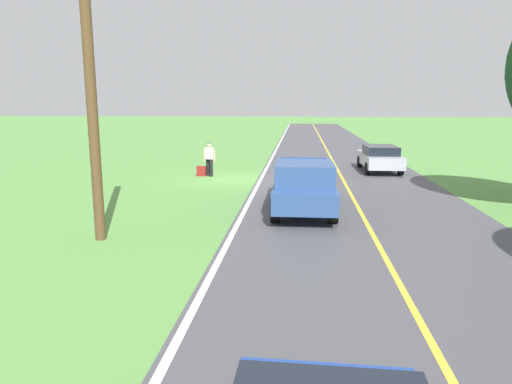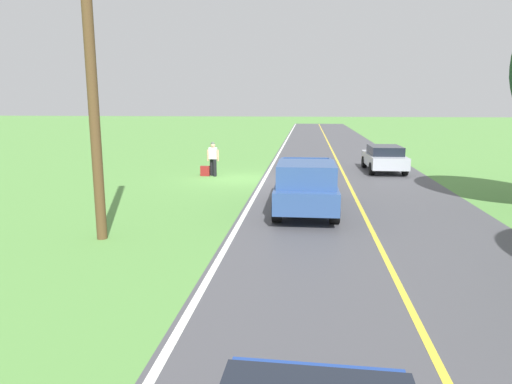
{
  "view_description": "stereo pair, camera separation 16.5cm",
  "coord_description": "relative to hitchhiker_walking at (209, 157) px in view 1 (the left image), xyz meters",
  "views": [
    {
      "loc": [
        -3.18,
        22.22,
        3.73
      ],
      "look_at": [
        -2.13,
        11.29,
        1.58
      ],
      "focal_mm": 32.3,
      "sensor_mm": 36.0,
      "label": 1
    },
    {
      "loc": [
        -3.35,
        22.2,
        3.73
      ],
      "look_at": [
        -2.13,
        11.29,
        1.58
      ],
      "focal_mm": 32.3,
      "sensor_mm": 36.0,
      "label": 2
    }
  ],
  "objects": [
    {
      "name": "utility_pole_roadside",
      "position": [
        0.85,
        11.25,
        3.33
      ],
      "size": [
        0.28,
        0.28,
        8.63
      ],
      "primitive_type": "cylinder",
      "color": "brown",
      "rests_on": "ground"
    },
    {
      "name": "sedan_near_oncoming",
      "position": [
        -8.94,
        -2.56,
        -0.23
      ],
      "size": [
        2.0,
        4.44,
        1.41
      ],
      "color": "#B2B7C1",
      "rests_on": "ground"
    },
    {
      "name": "lane_centre_line",
      "position": [
        -6.71,
        0.8,
        -0.98
      ],
      "size": [
        0.14,
        117.6,
        0.0
      ],
      "primitive_type": "cube",
      "color": "gold",
      "rests_on": "ground"
    },
    {
      "name": "lane_edge_line",
      "position": [
        -2.7,
        0.8,
        -0.98
      ],
      "size": [
        0.16,
        117.6,
        0.0
      ],
      "primitive_type": "cube",
      "color": "silver",
      "rests_on": "ground"
    },
    {
      "name": "hitchhiker_walking",
      "position": [
        0.0,
        0.0,
        0.0
      ],
      "size": [
        0.62,
        0.51,
        1.75
      ],
      "color": "black",
      "rests_on": "ground"
    },
    {
      "name": "suitcase_carried",
      "position": [
        0.42,
        0.07,
        -0.72
      ],
      "size": [
        0.46,
        0.21,
        0.51
      ],
      "primitive_type": "cube",
      "rotation": [
        0.0,
        0.0,
        1.55
      ],
      "color": "maroon",
      "rests_on": "ground"
    },
    {
      "name": "ground_plane",
      "position": [
        -1.41,
        0.8,
        -0.98
      ],
      "size": [
        200.0,
        200.0,
        0.0
      ],
      "primitive_type": "plane",
      "color": "#568E42"
    },
    {
      "name": "pickup_truck_passing",
      "position": [
        -4.75,
        7.46,
        -0.01
      ],
      "size": [
        2.13,
        5.41,
        1.82
      ],
      "color": "#2D4C84",
      "rests_on": "ground"
    },
    {
      "name": "road_surface",
      "position": [
        -6.71,
        0.8,
        -0.98
      ],
      "size": [
        8.38,
        120.0,
        0.0
      ],
      "primitive_type": "cube",
      "color": "#47474C",
      "rests_on": "ground"
    }
  ]
}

